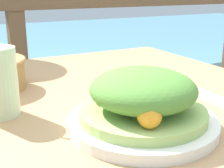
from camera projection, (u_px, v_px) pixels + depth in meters
patio_table at (87, 132)px, 0.78m from camera, size 1.04×0.98×0.73m
railing_fence at (17, 44)px, 1.39m from camera, size 2.80×0.08×0.98m
salad_plate at (143, 103)px, 0.58m from camera, size 0.28×0.28×0.11m
knife at (221, 99)px, 0.73m from camera, size 0.02×0.18×0.00m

